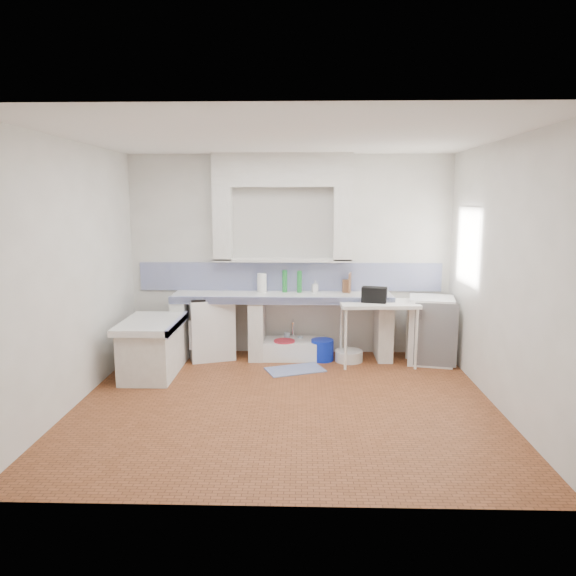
{
  "coord_description": "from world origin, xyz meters",
  "views": [
    {
      "loc": [
        0.18,
        -5.56,
        2.18
      ],
      "look_at": [
        0.0,
        1.0,
        1.1
      ],
      "focal_mm": 33.52,
      "sensor_mm": 36.0,
      "label": 1
    }
  ],
  "objects_px": {
    "stove": "(210,328)",
    "fridge": "(430,330)",
    "side_table": "(378,333)",
    "sink": "(293,350)"
  },
  "relations": [
    {
      "from": "sink",
      "to": "side_table",
      "type": "relative_size",
      "value": 0.91
    },
    {
      "from": "stove",
      "to": "fridge",
      "type": "relative_size",
      "value": 0.94
    },
    {
      "from": "sink",
      "to": "side_table",
      "type": "distance_m",
      "value": 1.21
    },
    {
      "from": "stove",
      "to": "side_table",
      "type": "xyz_separation_m",
      "value": [
        2.28,
        -0.27,
        0.0
      ]
    },
    {
      "from": "side_table",
      "to": "fridge",
      "type": "distance_m",
      "value": 0.74
    },
    {
      "from": "side_table",
      "to": "fridge",
      "type": "relative_size",
      "value": 1.14
    },
    {
      "from": "sink",
      "to": "side_table",
      "type": "bearing_deg",
      "value": -14.42
    },
    {
      "from": "stove",
      "to": "sink",
      "type": "bearing_deg",
      "value": -19.56
    },
    {
      "from": "fridge",
      "to": "side_table",
      "type": "bearing_deg",
      "value": -159.08
    },
    {
      "from": "sink",
      "to": "fridge",
      "type": "bearing_deg",
      "value": -5.7
    }
  ]
}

